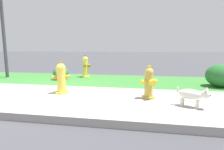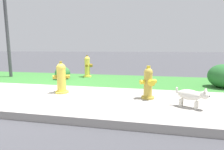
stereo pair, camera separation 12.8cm
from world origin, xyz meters
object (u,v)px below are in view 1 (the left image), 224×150
(shrub_bush_mid_verge, at_px, (61,73))
(fire_hydrant_far_end, at_px, (86,67))
(fire_hydrant_at_driveway, at_px, (61,78))
(small_white_dog, at_px, (193,95))
(fire_hydrant_near_corner, at_px, (149,83))
(shrub_bush_near_lamp, at_px, (220,75))

(shrub_bush_mid_verge, bearing_deg, fire_hydrant_far_end, 42.48)
(fire_hydrant_at_driveway, relative_size, small_white_dog, 1.47)
(fire_hydrant_near_corner, relative_size, shrub_bush_near_lamp, 0.94)
(shrub_bush_near_lamp, bearing_deg, fire_hydrant_near_corner, -142.37)
(fire_hydrant_at_driveway, bearing_deg, shrub_bush_mid_verge, 87.25)
(fire_hydrant_at_driveway, bearing_deg, fire_hydrant_far_end, 65.64)
(fire_hydrant_far_end, relative_size, small_white_dog, 1.59)
(fire_hydrant_near_corner, distance_m, shrub_bush_mid_verge, 3.44)
(fire_hydrant_near_corner, height_order, fire_hydrant_far_end, fire_hydrant_far_end)
(fire_hydrant_near_corner, height_order, shrub_bush_mid_verge, fire_hydrant_near_corner)
(shrub_bush_mid_verge, bearing_deg, shrub_bush_near_lamp, -4.21)
(fire_hydrant_at_driveway, bearing_deg, fire_hydrant_near_corner, -32.00)
(fire_hydrant_at_driveway, xyz_separation_m, fire_hydrant_near_corner, (2.00, -0.09, -0.03))
(small_white_dog, distance_m, shrub_bush_near_lamp, 2.31)
(small_white_dog, distance_m, shrub_bush_mid_verge, 4.31)
(small_white_dog, relative_size, shrub_bush_mid_verge, 0.99)
(fire_hydrant_far_end, bearing_deg, shrub_bush_mid_verge, -59.49)
(fire_hydrant_near_corner, relative_size, fire_hydrant_far_end, 0.86)
(fire_hydrant_far_end, bearing_deg, fire_hydrant_at_driveway, -7.02)
(fire_hydrant_near_corner, relative_size, small_white_dog, 1.36)
(fire_hydrant_far_end, relative_size, shrub_bush_near_lamp, 1.09)
(small_white_dog, xyz_separation_m, shrub_bush_near_lamp, (1.22, 1.97, 0.08))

